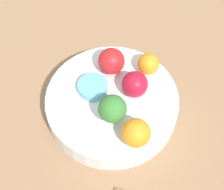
{
  "coord_description": "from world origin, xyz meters",
  "views": [
    {
      "loc": [
        0.01,
        0.37,
        0.64
      ],
      "look_at": [
        0.0,
        0.0,
        0.07
      ],
      "focal_mm": 60.0,
      "sensor_mm": 36.0,
      "label": 1
    }
  ],
  "objects_px": {
    "orange_front": "(136,133)",
    "orange_back": "(148,64)",
    "apple_red": "(135,84)",
    "apple_green": "(112,61)",
    "broccoli": "(111,109)",
    "bowl": "(112,104)",
    "small_cup": "(93,87)"
  },
  "relations": [
    {
      "from": "broccoli",
      "to": "small_cup",
      "type": "bearing_deg",
      "value": -63.39
    },
    {
      "from": "bowl",
      "to": "orange_back",
      "type": "relative_size",
      "value": 5.96
    },
    {
      "from": "broccoli",
      "to": "small_cup",
      "type": "xyz_separation_m",
      "value": [
        0.03,
        -0.07,
        -0.03
      ]
    },
    {
      "from": "broccoli",
      "to": "orange_back",
      "type": "height_order",
      "value": "broccoli"
    },
    {
      "from": "broccoli",
      "to": "apple_green",
      "type": "relative_size",
      "value": 1.23
    },
    {
      "from": "bowl",
      "to": "orange_back",
      "type": "distance_m",
      "value": 0.1
    },
    {
      "from": "orange_front",
      "to": "orange_back",
      "type": "relative_size",
      "value": 1.2
    },
    {
      "from": "orange_front",
      "to": "small_cup",
      "type": "distance_m",
      "value": 0.13
    },
    {
      "from": "bowl",
      "to": "apple_red",
      "type": "height_order",
      "value": "apple_red"
    },
    {
      "from": "broccoli",
      "to": "orange_front",
      "type": "xyz_separation_m",
      "value": [
        -0.04,
        0.04,
        -0.01
      ]
    },
    {
      "from": "apple_red",
      "to": "apple_green",
      "type": "height_order",
      "value": "apple_green"
    },
    {
      "from": "orange_front",
      "to": "orange_back",
      "type": "height_order",
      "value": "orange_front"
    },
    {
      "from": "bowl",
      "to": "apple_green",
      "type": "distance_m",
      "value": 0.08
    },
    {
      "from": "small_cup",
      "to": "apple_green",
      "type": "bearing_deg",
      "value": -127.82
    },
    {
      "from": "orange_back",
      "to": "small_cup",
      "type": "bearing_deg",
      "value": 22.01
    },
    {
      "from": "apple_red",
      "to": "orange_front",
      "type": "xyz_separation_m",
      "value": [
        0.0,
        0.1,
        0.0
      ]
    },
    {
      "from": "apple_green",
      "to": "orange_back",
      "type": "height_order",
      "value": "apple_green"
    },
    {
      "from": "apple_red",
      "to": "apple_green",
      "type": "relative_size",
      "value": 0.95
    },
    {
      "from": "bowl",
      "to": "orange_front",
      "type": "height_order",
      "value": "orange_front"
    },
    {
      "from": "bowl",
      "to": "small_cup",
      "type": "distance_m",
      "value": 0.05
    },
    {
      "from": "apple_green",
      "to": "orange_front",
      "type": "distance_m",
      "value": 0.16
    },
    {
      "from": "apple_red",
      "to": "orange_front",
      "type": "bearing_deg",
      "value": 88.36
    },
    {
      "from": "bowl",
      "to": "orange_back",
      "type": "height_order",
      "value": "orange_back"
    },
    {
      "from": "broccoli",
      "to": "apple_red",
      "type": "height_order",
      "value": "broccoli"
    },
    {
      "from": "bowl",
      "to": "apple_green",
      "type": "height_order",
      "value": "apple_green"
    },
    {
      "from": "apple_red",
      "to": "orange_back",
      "type": "height_order",
      "value": "apple_red"
    },
    {
      "from": "broccoli",
      "to": "orange_front",
      "type": "relative_size",
      "value": 1.25
    },
    {
      "from": "bowl",
      "to": "small_cup",
      "type": "xyz_separation_m",
      "value": [
        0.04,
        -0.02,
        0.03
      ]
    },
    {
      "from": "bowl",
      "to": "orange_back",
      "type": "bearing_deg",
      "value": -138.36
    },
    {
      "from": "bowl",
      "to": "apple_green",
      "type": "bearing_deg",
      "value": -90.69
    },
    {
      "from": "orange_back",
      "to": "apple_green",
      "type": "bearing_deg",
      "value": -3.29
    },
    {
      "from": "broccoli",
      "to": "apple_green",
      "type": "height_order",
      "value": "broccoli"
    }
  ]
}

